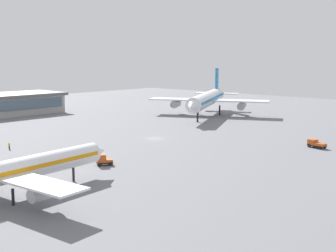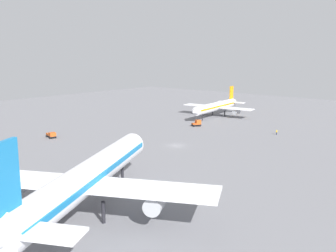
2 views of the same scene
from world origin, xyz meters
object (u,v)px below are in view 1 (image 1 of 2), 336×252
airplane_taxiing (207,99)px  pushback_tractor (316,144)px  airplane_at_gate (13,171)px  baggage_tug (103,160)px  ground_crew_worker (9,146)px

airplane_taxiing → pushback_tractor: size_ratio=11.12×
airplane_taxiing → pushback_tractor: airplane_taxiing is taller
airplane_at_gate → airplane_taxiing: 107.18m
baggage_tug → ground_crew_worker: (4.94, -29.30, -0.31)m
airplane_taxiing → baggage_tug: size_ratio=14.06×
pushback_tractor → ground_crew_worker: (51.57, -53.38, -0.12)m
airplane_at_gate → airplane_taxiing: (-99.70, -39.28, 1.91)m
airplane_at_gate → ground_crew_worker: (-18.26, -36.00, -3.54)m
airplane_at_gate → airplane_taxiing: bearing=15.7°
pushback_tractor → baggage_tug: 52.48m
airplane_at_gate → pushback_tractor: 72.04m
airplane_taxiing → pushback_tractor: bearing=35.2°
airplane_taxiing → ground_crew_worker: size_ratio=31.50×
pushback_tractor → ground_crew_worker: 74.22m
baggage_tug → pushback_tractor: bearing=-175.6°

